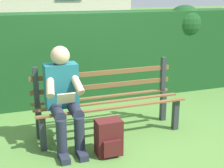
# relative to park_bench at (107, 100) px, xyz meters

# --- Properties ---
(ground) EXTENTS (60.00, 60.00, 0.00)m
(ground) POSITION_rel_park_bench_xyz_m (0.00, 0.07, -0.43)
(ground) COLOR #517F38
(park_bench) EXTENTS (1.89, 0.50, 0.90)m
(park_bench) POSITION_rel_park_bench_xyz_m (0.00, 0.00, 0.00)
(park_bench) COLOR #2D3338
(park_bench) RESTS_ON ground
(person_seated) EXTENTS (0.44, 0.73, 1.17)m
(person_seated) POSITION_rel_park_bench_xyz_m (0.59, 0.17, 0.19)
(person_seated) COLOR #1E6672
(person_seated) RESTS_ON ground
(hedge_backdrop) EXTENTS (5.50, 0.76, 1.54)m
(hedge_backdrop) POSITION_rel_park_bench_xyz_m (-0.31, -1.46, 0.32)
(hedge_backdrop) COLOR #19471E
(hedge_backdrop) RESTS_ON ground
(backpack) EXTENTS (0.28, 0.27, 0.41)m
(backpack) POSITION_rel_park_bench_xyz_m (0.19, 0.59, -0.23)
(backpack) COLOR #4C1919
(backpack) RESTS_ON ground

